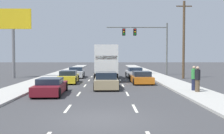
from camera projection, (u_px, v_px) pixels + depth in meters
The scene contains 16 objects.
ground_plane at pixel (105, 75), 35.80m from camera, with size 140.00×140.00×0.00m, color #3D3D3F.
sidewalk_right at pixel (160, 77), 30.92m from camera, with size 2.71×80.00×0.14m, color #B2AFA8.
sidewalk_left at pixel (50, 78), 30.68m from camera, with size 2.71×80.00×0.14m, color #B2AFA8.
lane_markings at pixel (105, 78), 30.51m from camera, with size 3.54×57.00×0.01m.
car_silver at pixel (76, 73), 31.56m from camera, with size 1.99×4.20×1.28m.
car_yellow at pixel (68, 77), 25.25m from camera, with size 1.94×4.16×1.22m.
car_maroon at pixel (51, 87), 17.77m from camera, with size 1.98×4.54×1.14m.
box_truck at pixel (105, 61), 28.78m from camera, with size 2.71×8.66×3.76m.
car_tan at pixel (106, 81), 21.06m from camera, with size 2.01×4.54×1.35m.
car_white at pixel (135, 73), 31.24m from camera, with size 2.02×4.43×1.26m.
car_orange at pixel (141, 78), 24.73m from camera, with size 2.01×4.05×1.20m.
traffic_signal_mast at pixel (142, 37), 35.40m from camera, with size 8.43×0.69×7.19m.
utility_pole_mid at pixel (184, 39), 29.91m from camera, with size 1.80×0.28×9.01m.
roadside_billboard at pixel (13, 28), 30.78m from camera, with size 4.32×0.36×8.30m.
pedestrian_near_corner at pixel (194, 78), 18.83m from camera, with size 0.38×0.38×1.79m.
pedestrian_mid_block at pixel (197, 79), 18.06m from camera, with size 0.38×0.38×1.79m.
Camera 1 is at (0.31, -10.73, 2.67)m, focal length 41.25 mm.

